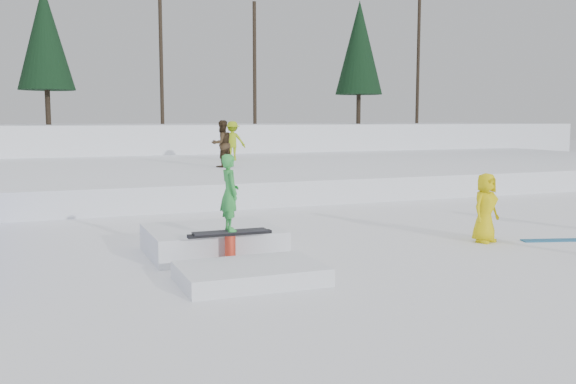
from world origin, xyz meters
name	(u,v)px	position (x,y,z in m)	size (l,w,h in m)	color
ground	(302,259)	(0.00, 0.00, 0.00)	(120.00, 120.00, 0.00)	white
snow_berm	(117,143)	(0.00, 30.00, 1.20)	(60.00, 14.00, 2.40)	white
snow_midrise	(157,174)	(0.00, 16.00, 0.40)	(50.00, 18.00, 0.80)	white
treeline	(218,43)	(6.18, 28.28, 7.45)	(40.24, 4.22, 10.50)	black
walker_olive	(222,144)	(2.21, 13.56, 1.75)	(0.92, 0.72, 1.89)	#332515
walker_ygreen	(233,141)	(3.81, 17.42, 1.72)	(1.19, 0.68, 1.84)	#93B313
spectator_yellow	(485,208)	(4.50, 0.10, 0.78)	(0.76, 0.49, 1.56)	yellow
loose_board_teal	(552,240)	(6.02, -0.37, 0.01)	(1.40, 0.28, 0.03)	#1F5A82
jib_rail_feature	(222,245)	(-1.51, 0.43, 0.30)	(2.60, 4.40, 2.11)	white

